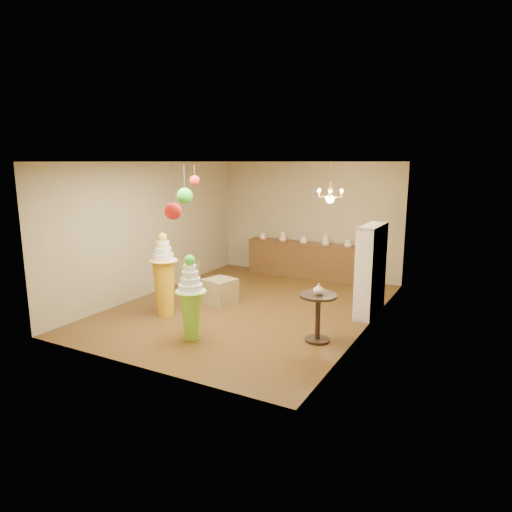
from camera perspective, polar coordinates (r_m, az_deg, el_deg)
The scene contains 17 objects.
floor at distance 9.64m, azimuth -0.97°, elevation -6.42°, with size 6.50×6.50×0.00m, color #523616.
ceiling at distance 9.16m, azimuth -1.04°, elevation 11.71°, with size 6.50×6.50×0.00m, color silver.
wall_back at distance 12.19m, azimuth 6.52°, elevation 4.58°, with size 5.00×0.04×3.00m, color tan.
wall_front at distance 6.70m, azimuth -14.77°, elevation -1.64°, with size 5.00×0.04×3.00m, color tan.
wall_left at distance 10.72m, azimuth -12.76°, elevation 3.38°, with size 0.04×6.50×3.00m, color tan.
wall_right at distance 8.36m, azimuth 14.10°, elevation 1.02°, with size 0.04×6.50×3.00m, color tan.
pedestal_green at distance 7.86m, azimuth -8.12°, elevation -5.94°, with size 0.57×0.57×1.48m.
pedestal_orange at distance 9.15m, azimuth -11.38°, elevation -3.10°, with size 0.65×0.65×1.66m.
burlap_riser at distance 9.89m, azimuth -4.53°, elevation -4.37°, with size 0.59×0.59×0.53m, color #928050.
sideboard at distance 12.10m, azimuth 5.92°, elevation -0.37°, with size 3.04×0.54×1.16m.
shelving_unit at distance 9.28m, azimuth 14.19°, elevation -1.71°, with size 0.33×1.20×1.80m.
round_table at distance 7.80m, azimuth 7.76°, elevation -6.82°, with size 0.74×0.74×0.83m.
vase at distance 7.69m, azimuth 7.83°, elevation -4.09°, with size 0.18×0.18×0.19m, color silver.
pom_red_left at distance 6.99m, azimuth -10.34°, elevation 5.54°, with size 0.26×0.26×0.86m.
pom_green_mid at distance 7.73m, azimuth -8.89°, elevation 7.47°, with size 0.26×0.26×0.68m.
pom_red_right at distance 7.79m, azimuth -7.69°, elevation 9.36°, with size 0.16×0.16×0.39m.
chandelier at distance 9.51m, azimuth 9.25°, elevation 7.36°, with size 0.71×0.71×0.85m.
Camera 1 is at (4.49, -7.98, 3.00)m, focal length 32.00 mm.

